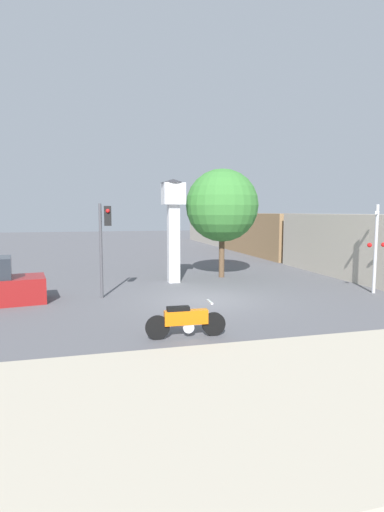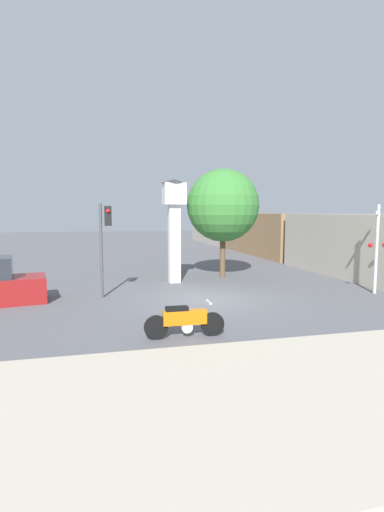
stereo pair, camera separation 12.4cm
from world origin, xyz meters
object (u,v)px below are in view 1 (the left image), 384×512
at_px(traffic_light, 104,233).
at_px(street_tree, 222,206).
at_px(clock_tower, 173,215).
at_px(freight_train, 261,234).
at_px(motorcycle, 186,321).
at_px(railroad_crossing_signal, 376,245).

relative_size(traffic_light, street_tree, 0.67).
bearing_deg(clock_tower, traffic_light, -140.29).
height_order(freight_train, traffic_light, traffic_light).
distance_m(motorcycle, traffic_light, 6.64).
distance_m(freight_train, street_tree, 13.23).
bearing_deg(clock_tower, street_tree, 17.61).
bearing_deg(motorcycle, clock_tower, 82.06).
xyz_separation_m(traffic_light, railroad_crossing_signal, (11.34, -1.98, -0.57)).
relative_size(motorcycle, freight_train, 0.06).
bearing_deg(motorcycle, street_tree, 67.67).
bearing_deg(street_tree, clock_tower, -162.39).
relative_size(railroad_crossing_signal, street_tree, 0.66).
height_order(motorcycle, freight_train, freight_train).
xyz_separation_m(railroad_crossing_signal, street_tree, (-5.03, 5.75, 1.76)).
height_order(clock_tower, traffic_light, clock_tower).
relative_size(freight_train, railroad_crossing_signal, 9.91).
bearing_deg(street_tree, traffic_light, -149.07).
bearing_deg(clock_tower, railroad_crossing_signal, -31.62).
height_order(traffic_light, street_tree, street_tree).
bearing_deg(freight_train, street_tree, -123.40).
distance_m(motorcycle, freight_train, 23.66).
relative_size(clock_tower, railroad_crossing_signal, 1.34).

